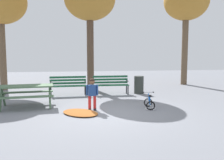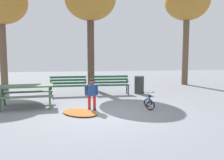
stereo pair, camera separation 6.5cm
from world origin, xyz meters
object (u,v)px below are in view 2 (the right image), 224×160
at_px(picnic_table, 26,90).
at_px(kids_bicycle, 149,103).
at_px(trash_bin, 139,85).
at_px(child_standing, 92,92).
at_px(park_bench_far_left, 68,84).
at_px(park_bench_left, 111,83).

bearing_deg(picnic_table, kids_bicycle, -11.40).
bearing_deg(picnic_table, trash_bin, 25.69).
bearing_deg(child_standing, park_bench_far_left, 106.01).
xyz_separation_m(picnic_table, kids_bicycle, (4.14, -0.84, -0.39)).
bearing_deg(park_bench_left, park_bench_far_left, -179.65).
bearing_deg(child_standing, trash_bin, 51.48).
bearing_deg(picnic_table, park_bench_left, 33.37).
relative_size(park_bench_far_left, child_standing, 1.54).
height_order(picnic_table, park_bench_left, park_bench_left).
xyz_separation_m(park_bench_far_left, kids_bicycle, (2.78, -2.98, -0.31)).
xyz_separation_m(picnic_table, park_bench_left, (3.28, 2.16, -0.08)).
distance_m(park_bench_left, trash_bin, 1.34).
distance_m(park_bench_far_left, trash_bin, 3.24).
bearing_deg(child_standing, kids_bicycle, -1.23).
bearing_deg(park_bench_far_left, picnic_table, -122.54).
height_order(park_bench_left, trash_bin, park_bench_left).
distance_m(child_standing, trash_bin, 3.85).
relative_size(child_standing, trash_bin, 1.29).
bearing_deg(trash_bin, picnic_table, -154.31).
bearing_deg(kids_bicycle, child_standing, 178.77).
bearing_deg(park_bench_far_left, park_bench_left, 0.35).
bearing_deg(park_bench_far_left, kids_bicycle, -47.05).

